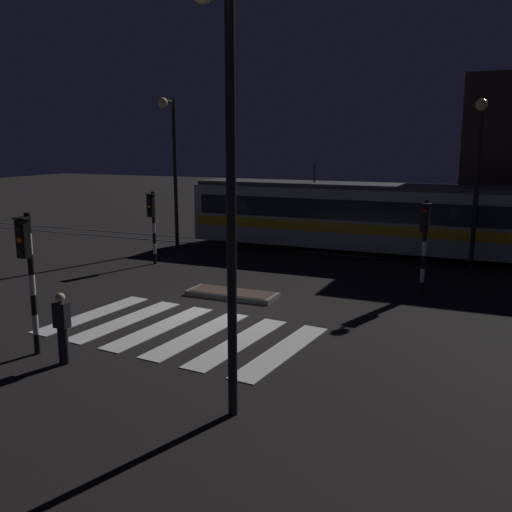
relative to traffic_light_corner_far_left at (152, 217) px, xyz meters
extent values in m
plane|color=black|center=(5.62, -5.31, -2.03)|extent=(120.00, 120.00, 0.00)
cube|color=#59595E|center=(5.62, 5.12, -2.02)|extent=(80.00, 0.12, 0.03)
cube|color=#59595E|center=(5.62, 6.55, -2.02)|extent=(80.00, 0.12, 0.03)
cube|color=silver|center=(2.46, -6.88, -2.02)|extent=(1.08, 4.29, 0.02)
cube|color=silver|center=(3.72, -6.99, -2.02)|extent=(1.08, 4.29, 0.02)
cube|color=silver|center=(4.99, -7.11, -2.02)|extent=(1.08, 4.29, 0.02)
cube|color=silver|center=(6.25, -7.22, -2.02)|extent=(1.08, 4.29, 0.02)
cube|color=silver|center=(7.52, -7.33, -2.02)|extent=(1.08, 4.29, 0.02)
cube|color=silver|center=(8.78, -7.45, -2.02)|extent=(1.08, 4.29, 0.02)
cube|color=slate|center=(5.35, -3.31, -1.95)|extent=(3.07, 1.09, 0.16)
cube|color=#4C382D|center=(5.35, -3.31, -1.86)|extent=(2.77, 0.98, 0.02)
cylinder|color=black|center=(0.00, 0.09, -1.81)|extent=(0.14, 0.14, 0.44)
cylinder|color=white|center=(0.00, 0.09, -1.37)|extent=(0.14, 0.14, 0.44)
cylinder|color=black|center=(0.00, 0.09, -0.93)|extent=(0.14, 0.14, 0.44)
cylinder|color=white|center=(0.00, 0.09, -0.49)|extent=(0.14, 0.14, 0.44)
cylinder|color=black|center=(0.00, 0.09, -0.05)|extent=(0.14, 0.14, 0.44)
cylinder|color=white|center=(0.00, 0.09, 0.39)|extent=(0.14, 0.14, 0.44)
cylinder|color=black|center=(0.00, 0.09, 0.83)|extent=(0.14, 0.14, 0.44)
cube|color=black|center=(0.00, -0.08, 0.45)|extent=(0.28, 0.20, 0.90)
sphere|color=black|center=(0.00, -0.19, 0.73)|extent=(0.14, 0.14, 0.14)
sphere|color=orange|center=(0.00, -0.19, 0.45)|extent=(0.14, 0.14, 0.14)
sphere|color=black|center=(0.00, -0.19, 0.17)|extent=(0.14, 0.14, 0.14)
cube|color=black|center=(0.00, -0.08, 0.94)|extent=(0.36, 0.24, 0.04)
cylinder|color=black|center=(3.32, -10.02, -1.79)|extent=(0.14, 0.14, 0.50)
cylinder|color=white|center=(3.32, -10.02, -1.29)|extent=(0.14, 0.14, 0.50)
cylinder|color=black|center=(3.32, -10.02, -0.79)|extent=(0.14, 0.14, 0.50)
cylinder|color=white|center=(3.32, -10.02, -0.29)|extent=(0.14, 0.14, 0.50)
cylinder|color=black|center=(3.32, -10.02, 0.20)|extent=(0.14, 0.14, 0.50)
cylinder|color=white|center=(3.32, -10.02, 0.70)|extent=(0.14, 0.14, 0.50)
cylinder|color=black|center=(3.32, -10.02, 1.20)|extent=(0.14, 0.14, 0.50)
cube|color=black|center=(3.32, -10.19, 0.85)|extent=(0.28, 0.20, 0.90)
sphere|color=black|center=(3.32, -10.30, 1.13)|extent=(0.14, 0.14, 0.14)
sphere|color=orange|center=(3.32, -10.30, 0.85)|extent=(0.14, 0.14, 0.14)
sphere|color=black|center=(3.32, -10.30, 0.57)|extent=(0.14, 0.14, 0.14)
cube|color=black|center=(3.32, -10.19, 1.34)|extent=(0.36, 0.24, 0.04)
cylinder|color=black|center=(11.16, -0.58, -1.80)|extent=(0.14, 0.14, 0.46)
cylinder|color=white|center=(11.16, -0.58, -1.34)|extent=(0.14, 0.14, 0.46)
cylinder|color=black|center=(11.16, -0.58, -0.88)|extent=(0.14, 0.14, 0.46)
cylinder|color=white|center=(11.16, -0.58, -0.42)|extent=(0.14, 0.14, 0.46)
cylinder|color=black|center=(11.16, -0.58, 0.05)|extent=(0.14, 0.14, 0.46)
cylinder|color=white|center=(11.16, -0.58, 0.51)|extent=(0.14, 0.14, 0.46)
cylinder|color=black|center=(11.16, -0.58, 0.97)|extent=(0.14, 0.14, 0.46)
cube|color=black|center=(11.16, -0.75, 0.60)|extent=(0.28, 0.20, 0.90)
sphere|color=red|center=(11.16, -0.86, 0.88)|extent=(0.14, 0.14, 0.14)
sphere|color=black|center=(11.16, -0.86, 0.60)|extent=(0.14, 0.14, 0.14)
sphere|color=black|center=(11.16, -0.86, 0.32)|extent=(0.14, 0.14, 0.14)
cube|color=black|center=(11.16, -0.75, 1.09)|extent=(0.36, 0.24, 0.04)
cylinder|color=black|center=(9.12, -10.95, 1.75)|extent=(0.18, 0.18, 7.58)
cylinder|color=black|center=(12.45, 3.83, 1.27)|extent=(0.18, 0.18, 6.62)
cylinder|color=black|center=(12.45, 3.38, 4.48)|extent=(0.10, 0.90, 0.10)
sphere|color=#F9E08C|center=(12.45, 2.93, 4.40)|extent=(0.44, 0.44, 0.44)
cylinder|color=black|center=(-0.99, 3.51, 1.49)|extent=(0.18, 0.18, 7.04)
cylinder|color=black|center=(-0.99, 3.06, 4.91)|extent=(0.10, 0.90, 0.10)
sphere|color=#F9E08C|center=(-0.99, 2.61, 4.83)|extent=(0.44, 0.44, 0.44)
cube|color=#B2BCC1|center=(7.67, 5.84, -0.33)|extent=(16.55, 2.50, 2.70)
cube|color=yellow|center=(7.67, 4.57, -0.68)|extent=(16.22, 0.04, 0.44)
cube|color=yellow|center=(7.67, 7.11, -0.68)|extent=(16.22, 0.04, 0.44)
cube|color=black|center=(7.67, 4.57, 0.12)|extent=(15.72, 0.03, 0.90)
cube|color=#4C4C51|center=(7.67, 5.84, 1.12)|extent=(16.22, 2.30, 0.20)
cylinder|color=#262628|center=(5.19, 5.84, 1.62)|extent=(0.08, 0.08, 1.00)
cube|color=black|center=(12.22, 5.84, -1.86)|extent=(2.20, 2.00, 0.35)
cube|color=black|center=(3.12, 5.84, -1.86)|extent=(2.20, 2.00, 0.35)
cylinder|color=black|center=(4.37, -10.25, -1.59)|extent=(0.24, 0.24, 0.88)
cube|color=black|center=(4.37, -10.25, -0.85)|extent=(0.36, 0.22, 0.60)
sphere|color=beige|center=(4.37, -10.25, -0.43)|extent=(0.22, 0.22, 0.22)
camera|label=1|loc=(13.62, -20.04, 3.07)|focal=40.18mm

